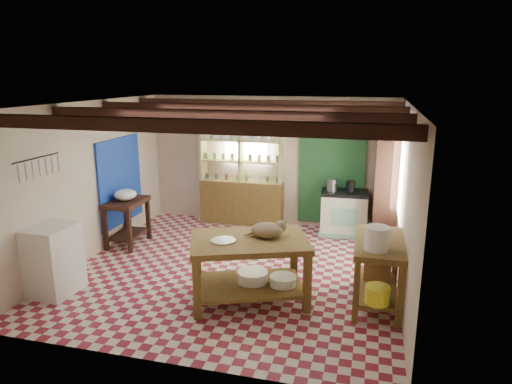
% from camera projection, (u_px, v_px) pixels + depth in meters
% --- Properties ---
extents(floor, '(5.00, 5.00, 0.02)m').
position_uv_depth(floor, '(234.00, 270.00, 7.25)').
color(floor, maroon).
rests_on(floor, ground).
extents(ceiling, '(5.00, 5.00, 0.02)m').
position_uv_depth(ceiling, '(232.00, 104.00, 6.60)').
color(ceiling, '#3F3E43').
rests_on(ceiling, wall_back).
extents(wall_back, '(5.00, 0.04, 2.60)m').
position_uv_depth(wall_back, '(270.00, 161.00, 9.26)').
color(wall_back, beige).
rests_on(wall_back, floor).
extents(wall_front, '(5.00, 0.04, 2.60)m').
position_uv_depth(wall_front, '(159.00, 250.00, 4.58)').
color(wall_front, beige).
rests_on(wall_front, floor).
extents(wall_left, '(0.04, 5.00, 2.60)m').
position_uv_depth(wall_left, '(89.00, 181.00, 7.53)').
color(wall_left, beige).
rests_on(wall_left, floor).
extents(wall_right, '(0.04, 5.00, 2.60)m').
position_uv_depth(wall_right, '(406.00, 202.00, 6.31)').
color(wall_right, beige).
rests_on(wall_right, floor).
extents(ceiling_beams, '(5.00, 3.80, 0.15)m').
position_uv_depth(ceiling_beams, '(232.00, 112.00, 6.63)').
color(ceiling_beams, '#351A12').
rests_on(ceiling_beams, ceiling).
extents(blue_wall_patch, '(0.04, 1.40, 1.60)m').
position_uv_depth(blue_wall_patch, '(120.00, 181.00, 8.42)').
color(blue_wall_patch, '#1739B3').
rests_on(blue_wall_patch, wall_left).
extents(green_wall_patch, '(1.30, 0.04, 2.30)m').
position_uv_depth(green_wall_patch, '(332.00, 167.00, 8.94)').
color(green_wall_patch, '#21542B').
rests_on(green_wall_patch, wall_back).
extents(window_back, '(0.90, 0.02, 0.80)m').
position_uv_depth(window_back, '(246.00, 141.00, 9.27)').
color(window_back, silver).
rests_on(window_back, wall_back).
extents(window_right, '(0.02, 1.30, 1.20)m').
position_uv_depth(window_right, '(401.00, 179.00, 7.23)').
color(window_right, silver).
rests_on(window_right, wall_right).
extents(utensil_rail, '(0.06, 0.90, 0.28)m').
position_uv_depth(utensil_rail, '(38.00, 167.00, 6.27)').
color(utensil_rail, black).
rests_on(utensil_rail, wall_left).
extents(pot_rack, '(0.86, 0.12, 0.36)m').
position_uv_depth(pot_rack, '(332.00, 121.00, 8.32)').
color(pot_rack, black).
rests_on(pot_rack, ceiling).
extents(shelving_unit, '(1.70, 0.34, 2.20)m').
position_uv_depth(shelving_unit, '(242.00, 171.00, 9.27)').
color(shelving_unit, '#D3BE79').
rests_on(shelving_unit, floor).
extents(tall_rack, '(0.40, 0.86, 2.00)m').
position_uv_depth(tall_rack, '(386.00, 191.00, 8.13)').
color(tall_rack, '#351A12').
rests_on(tall_rack, floor).
extents(work_table, '(1.82, 1.52, 0.88)m').
position_uv_depth(work_table, '(249.00, 269.00, 6.20)').
color(work_table, brown).
rests_on(work_table, floor).
extents(stove, '(0.91, 0.64, 0.86)m').
position_uv_depth(stove, '(344.00, 213.00, 8.78)').
color(stove, beige).
rests_on(stove, floor).
extents(prep_table, '(0.59, 0.84, 0.84)m').
position_uv_depth(prep_table, '(127.00, 222.00, 8.23)').
color(prep_table, '#351A12').
rests_on(prep_table, floor).
extents(white_cabinet, '(0.58, 0.68, 0.98)m').
position_uv_depth(white_cabinet, '(54.00, 260.00, 6.38)').
color(white_cabinet, white).
rests_on(white_cabinet, floor).
extents(right_counter, '(0.64, 1.27, 0.90)m').
position_uv_depth(right_counter, '(378.00, 272.00, 6.07)').
color(right_counter, brown).
rests_on(right_counter, floor).
extents(cat, '(0.55, 0.51, 0.20)m').
position_uv_depth(cat, '(267.00, 230.00, 6.14)').
color(cat, '#8F7053').
rests_on(cat, work_table).
extents(steel_tray, '(0.43, 0.43, 0.02)m').
position_uv_depth(steel_tray, '(223.00, 241.00, 6.00)').
color(steel_tray, '#97979E').
rests_on(steel_tray, work_table).
extents(basin_large, '(0.55, 0.55, 0.15)m').
position_uv_depth(basin_large, '(253.00, 276.00, 6.29)').
color(basin_large, white).
rests_on(basin_large, work_table).
extents(basin_small, '(0.47, 0.47, 0.13)m').
position_uv_depth(basin_small, '(283.00, 280.00, 6.19)').
color(basin_small, white).
rests_on(basin_small, work_table).
extents(kettle_left, '(0.21, 0.21, 0.22)m').
position_uv_depth(kettle_left, '(332.00, 185.00, 8.69)').
color(kettle_left, '#97979E').
rests_on(kettle_left, stove).
extents(kettle_right, '(0.17, 0.17, 0.20)m').
position_uv_depth(kettle_right, '(351.00, 186.00, 8.62)').
color(kettle_right, black).
rests_on(kettle_right, stove).
extents(enamel_bowl, '(0.41, 0.41, 0.20)m').
position_uv_depth(enamel_bowl, '(125.00, 195.00, 8.10)').
color(enamel_bowl, white).
rests_on(enamel_bowl, prep_table).
extents(white_bucket, '(0.30, 0.30, 0.30)m').
position_uv_depth(white_bucket, '(377.00, 238.00, 5.61)').
color(white_bucket, white).
rests_on(white_bucket, right_counter).
extents(wicker_basket, '(0.37, 0.29, 0.25)m').
position_uv_depth(wicker_basket, '(377.00, 269.00, 6.38)').
color(wicker_basket, '#9D6C3F').
rests_on(wicker_basket, right_counter).
extents(yellow_tub, '(0.31, 0.31, 0.22)m').
position_uv_depth(yellow_tub, '(377.00, 295.00, 5.67)').
color(yellow_tub, '#FBF729').
rests_on(yellow_tub, right_counter).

